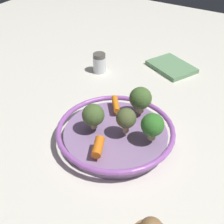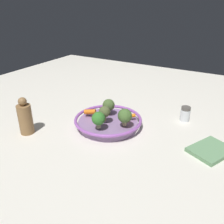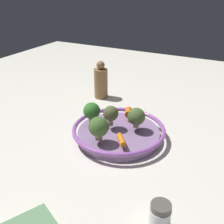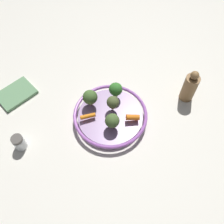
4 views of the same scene
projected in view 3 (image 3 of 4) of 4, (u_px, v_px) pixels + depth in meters
ground_plane at (119, 138)px, 0.84m from camera, size 2.09×2.09×0.00m
serving_bowl at (119, 132)px, 0.83m from camera, size 0.28×0.28×0.04m
baby_carrot_back at (128, 112)px, 0.89m from camera, size 0.04×0.06×0.03m
baby_carrot_center at (121, 140)px, 0.74m from camera, size 0.05×0.06×0.02m
broccoli_floret_edge at (99, 127)px, 0.74m from camera, size 0.06×0.06×0.07m
broccoli_floret_large at (111, 113)px, 0.82m from camera, size 0.05×0.05×0.06m
broccoli_floret_mid at (92, 111)px, 0.83m from camera, size 0.05×0.05×0.06m
broccoli_floret_small at (136, 117)px, 0.81m from camera, size 0.05×0.05×0.06m
salt_shaker at (160, 217)px, 0.53m from camera, size 0.04×0.04×0.06m
pepper_mill at (101, 82)px, 1.10m from camera, size 0.05×0.05×0.15m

